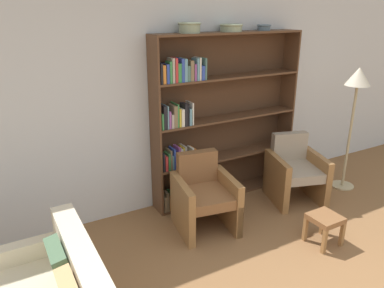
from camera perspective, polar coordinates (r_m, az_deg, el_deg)
name	(u,v)px	position (r m, az deg, el deg)	size (l,w,h in m)	color
wall_back	(181,98)	(4.70, -1.66, 6.98)	(12.00, 0.06, 2.75)	silver
bookshelf	(213,121)	(4.81, 3.26, 3.53)	(2.06, 0.30, 2.17)	brown
bowl_sage	(189,27)	(4.42, -0.39, 17.40)	(0.27, 0.27, 0.12)	gray
bowl_copper	(231,27)	(4.73, 6.00, 17.28)	(0.28, 0.28, 0.09)	gray
bowl_brass	(264,27)	(5.03, 10.90, 17.10)	(0.18, 0.18, 0.07)	slate
armchair_leather	(204,196)	(4.35, 1.83, -7.90)	(0.75, 0.78, 0.86)	olive
armchair_cushioned	(295,171)	(5.16, 15.41, -4.03)	(0.82, 0.84, 0.86)	olive
floor_lamp	(357,88)	(5.46, 23.83, 7.84)	(0.33, 0.33, 1.71)	tan
footstool	(325,221)	(4.36, 19.58, -11.06)	(0.31, 0.31, 0.34)	olive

